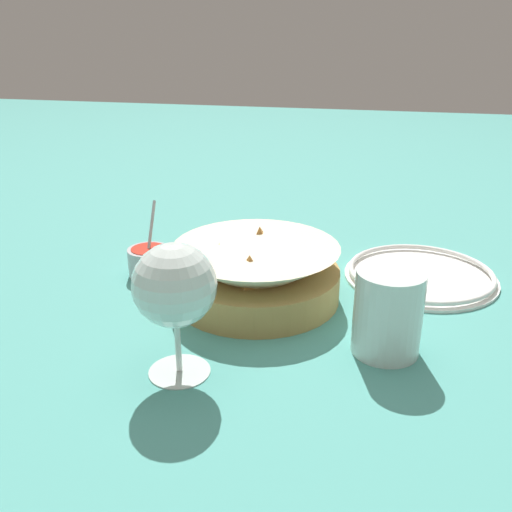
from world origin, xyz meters
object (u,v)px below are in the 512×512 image
(side_plate, at_px, (420,274))
(sauce_cup, at_px, (149,260))
(beer_mug, at_px, (388,314))
(food_basket, at_px, (255,275))
(wine_glass, at_px, (175,289))

(side_plate, bearing_deg, sauce_cup, 100.60)
(beer_mug, relative_size, side_plate, 0.52)
(food_basket, xyz_separation_m, side_plate, (0.12, -0.24, -0.03))
(food_basket, xyz_separation_m, beer_mug, (-0.11, -0.19, 0.01))
(food_basket, relative_size, beer_mug, 1.95)
(wine_glass, relative_size, beer_mug, 1.28)
(food_basket, bearing_deg, side_plate, -63.05)
(beer_mug, bearing_deg, side_plate, -13.00)
(wine_glass, bearing_deg, side_plate, -40.81)
(sauce_cup, relative_size, beer_mug, 0.92)
(wine_glass, relative_size, side_plate, 0.67)
(beer_mug, bearing_deg, sauce_cup, 67.93)
(sauce_cup, xyz_separation_m, beer_mug, (-0.15, -0.37, 0.02))
(food_basket, height_order, beer_mug, beer_mug)
(side_plate, bearing_deg, wine_glass, 139.19)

